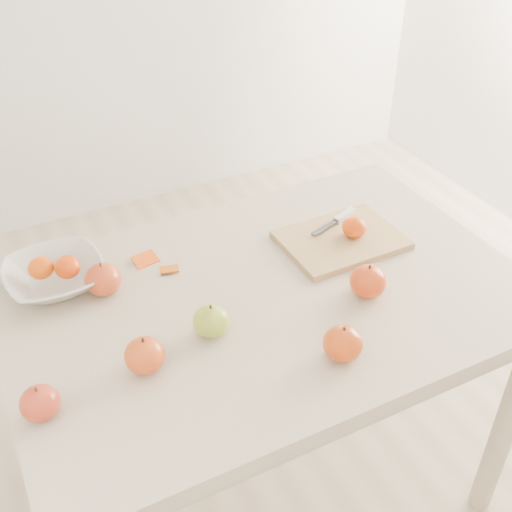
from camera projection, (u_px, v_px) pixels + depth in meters
name	position (u px, v px, depth m)	size (l,w,h in m)	color
ground	(264.00, 483.00, 1.94)	(3.50, 3.50, 0.00)	#C6B293
table	(265.00, 323.00, 1.55)	(1.20, 0.80, 0.75)	beige
cutting_board	(341.00, 240.00, 1.64)	(0.30, 0.22, 0.02)	tan
board_tangerine	(354.00, 227.00, 1.63)	(0.06, 0.06, 0.05)	#C93F07
fruit_bowl	(55.00, 276.00, 1.49)	(0.23, 0.23, 0.06)	silver
bowl_tangerine_near	(41.00, 268.00, 1.48)	(0.06, 0.06, 0.05)	#D73F07
bowl_tangerine_far	(67.00, 267.00, 1.48)	(0.06, 0.06, 0.05)	red
orange_peel_a	(145.00, 261.00, 1.59)	(0.06, 0.04, 0.00)	#E45210
orange_peel_b	(169.00, 270.00, 1.55)	(0.04, 0.04, 0.00)	#C5530D
paring_knife	(342.00, 217.00, 1.70)	(0.17, 0.07, 0.01)	white
apple_green	(211.00, 321.00, 1.36)	(0.08, 0.08, 0.07)	#6E9B18
apple_red_c	(343.00, 343.00, 1.30)	(0.08, 0.08, 0.07)	#990F05
apple_red_b	(145.00, 355.00, 1.27)	(0.08, 0.08, 0.07)	#A22817
apple_red_a	(103.00, 279.00, 1.47)	(0.08, 0.08, 0.08)	maroon
apple_red_e	(368.00, 281.00, 1.46)	(0.08, 0.08, 0.08)	maroon
apple_red_d	(40.00, 403.00, 1.18)	(0.07, 0.07, 0.07)	maroon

